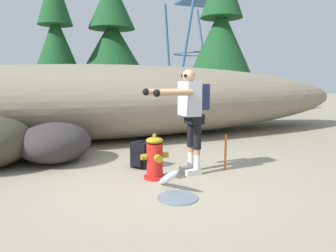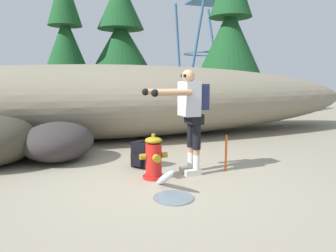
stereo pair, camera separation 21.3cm
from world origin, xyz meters
name	(u,v)px [view 1 (the left image)]	position (x,y,z in m)	size (l,w,h in m)	color
ground_plane	(166,181)	(0.00, 0.00, -0.02)	(56.00, 56.00, 0.04)	gray
dirt_embankment	(113,102)	(0.00, 3.78, 0.94)	(14.56, 3.20, 1.88)	gray
fire_hydrant	(155,158)	(-0.13, 0.14, 0.31)	(0.43, 0.38, 0.69)	red
hydrant_water_jet	(170,184)	(-0.13, -0.48, 0.11)	(0.52, 0.98, 0.47)	silver
utility_worker	(190,109)	(0.47, 0.17, 1.05)	(0.99, 0.56, 1.65)	beige
spare_backpack	(140,155)	(-0.17, 0.79, 0.22)	(0.36, 0.36, 0.47)	black
boulder_mid	(55,143)	(-1.51, 1.72, 0.36)	(1.26, 1.35, 0.73)	#332E2E
pine_tree_left	(56,35)	(-1.09, 8.81, 3.19)	(2.01, 2.01, 5.74)	#47331E
pine_tree_center	(112,38)	(1.11, 8.95, 3.21)	(2.94, 2.94, 5.65)	#47331E
pine_tree_right	(221,28)	(5.36, 7.39, 3.62)	(2.71, 2.71, 6.45)	#47331E
survey_stake	(226,152)	(1.11, 0.13, 0.30)	(0.04, 0.04, 0.60)	#E55914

